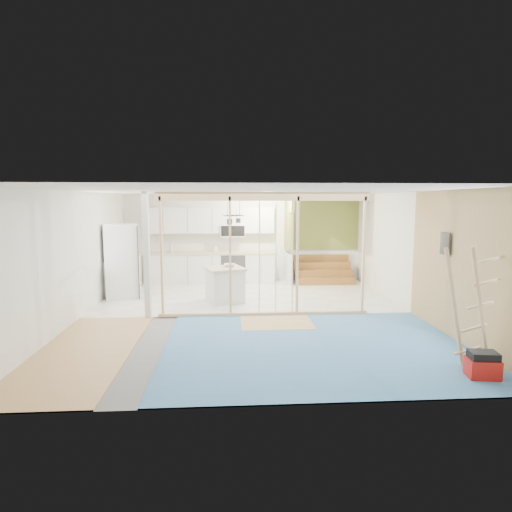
{
  "coord_description": "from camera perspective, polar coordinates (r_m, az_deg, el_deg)",
  "views": [
    {
      "loc": [
        -0.44,
        -8.75,
        2.4
      ],
      "look_at": [
        0.17,
        0.6,
        1.2
      ],
      "focal_mm": 30.0,
      "sensor_mm": 36.0,
      "label": 1
    }
  ],
  "objects": [
    {
      "name": "ladder",
      "position": [
        6.91,
        26.69,
        -6.06
      ],
      "size": [
        0.94,
        0.08,
        1.75
      ],
      "rotation": [
        0.0,
        0.0,
        0.1
      ],
      "color": "tan",
      "rests_on": "room"
    },
    {
      "name": "ceiling_light",
      "position": [
        11.89,
        5.2,
        7.95
      ],
      "size": [
        0.32,
        0.32,
        0.08
      ],
      "primitive_type": "cylinder",
      "color": "#FFEABF",
      "rests_on": "room"
    },
    {
      "name": "electrical_panel",
      "position": [
        8.34,
        23.92,
        1.53
      ],
      "size": [
        0.04,
        0.3,
        0.4
      ],
      "primitive_type": "cube",
      "color": "#3D3D42",
      "rests_on": "room"
    },
    {
      "name": "sheathing_panel",
      "position": [
        7.88,
        26.13,
        -1.46
      ],
      "size": [
        0.02,
        4.0,
        2.6
      ],
      "primitive_type": "cube",
      "color": "tan",
      "rests_on": "room"
    },
    {
      "name": "fridge",
      "position": [
        11.12,
        -17.46,
        -0.68
      ],
      "size": [
        0.98,
        0.95,
        1.84
      ],
      "rotation": [
        0.0,
        0.0,
        0.27
      ],
      "color": "silver",
      "rests_on": "room"
    },
    {
      "name": "toolbox",
      "position": [
        6.73,
        27.99,
        -12.8
      ],
      "size": [
        0.44,
        0.36,
        0.38
      ],
      "rotation": [
        0.0,
        0.0,
        -0.16
      ],
      "color": "#A3150F",
      "rests_on": "room"
    },
    {
      "name": "room",
      "position": [
        8.83,
        -0.87,
        0.15
      ],
      "size": [
        7.01,
        8.01,
        2.61
      ],
      "color": "slate",
      "rests_on": "ground"
    },
    {
      "name": "soap_bottle_a",
      "position": [
        12.64,
        -11.25,
        1.22
      ],
      "size": [
        0.16,
        0.16,
        0.32
      ],
      "primitive_type": "imported",
      "rotation": [
        0.0,
        0.0,
        0.41
      ],
      "color": "#B3BBC7",
      "rests_on": "base_cabinets"
    },
    {
      "name": "floor_overlays",
      "position": [
        9.14,
        -0.41,
        -7.84
      ],
      "size": [
        7.0,
        8.0,
        0.03
      ],
      "color": "silver",
      "rests_on": "room"
    },
    {
      "name": "green_partition",
      "position": [
        12.74,
        7.52,
        0.68
      ],
      "size": [
        2.25,
        1.51,
        2.6
      ],
      "color": "olive",
      "rests_on": "room"
    },
    {
      "name": "soap_bottle_b",
      "position": [
        12.53,
        -5.39,
        0.99
      ],
      "size": [
        0.11,
        0.11,
        0.2
      ],
      "primitive_type": "imported",
      "rotation": [
        0.0,
        0.0,
        -0.24
      ],
      "color": "white",
      "rests_on": "base_cabinets"
    },
    {
      "name": "pot_rack",
      "position": [
        10.65,
        -3.04,
        5.13
      ],
      "size": [
        0.52,
        0.52,
        0.72
      ],
      "color": "black",
      "rests_on": "room"
    },
    {
      "name": "stud_frame",
      "position": [
        8.79,
        -2.64,
        2.12
      ],
      "size": [
        4.66,
        0.14,
        2.6
      ],
      "color": "beige",
      "rests_on": "room"
    },
    {
      "name": "upper_cabinets",
      "position": [
        12.58,
        -5.59,
        4.63
      ],
      "size": [
        3.6,
        0.41,
        0.85
      ],
      "color": "white",
      "rests_on": "room"
    },
    {
      "name": "island",
      "position": [
        10.23,
        -4.18,
        -3.88
      ],
      "size": [
        1.08,
        1.08,
        0.84
      ],
      "rotation": [
        0.0,
        0.0,
        0.31
      ],
      "color": "silver",
      "rests_on": "room"
    },
    {
      "name": "bowl",
      "position": [
        10.29,
        -3.54,
        -1.23
      ],
      "size": [
        0.29,
        0.29,
        0.07
      ],
      "primitive_type": "imported",
      "rotation": [
        0.0,
        0.0,
        0.03
      ],
      "color": "silver",
      "rests_on": "island"
    },
    {
      "name": "base_cabinets",
      "position": [
        12.32,
        -9.15,
        -1.81
      ],
      "size": [
        4.45,
        2.24,
        0.93
      ],
      "color": "white",
      "rests_on": "room"
    }
  ]
}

